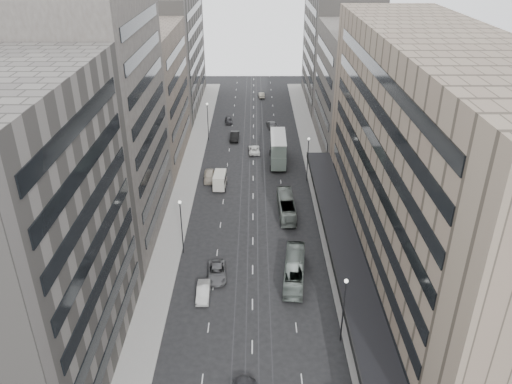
{
  "coord_description": "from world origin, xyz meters",
  "views": [
    {
      "loc": [
        0.31,
        -46.21,
        39.82
      ],
      "look_at": [
        0.47,
        17.22,
        6.9
      ],
      "focal_mm": 35.0,
      "sensor_mm": 36.0,
      "label": 1
    }
  ],
  "objects_px": {
    "bus_near": "(294,270)",
    "double_decker": "(278,149)",
    "bus_far": "(286,206)",
    "sedan_1": "(203,292)",
    "panel_van": "(220,180)",
    "sedan_2": "(217,272)"
  },
  "relations": [
    {
      "from": "sedan_1",
      "to": "sedan_2",
      "type": "height_order",
      "value": "sedan_1"
    },
    {
      "from": "double_decker",
      "to": "bus_near",
      "type": "bearing_deg",
      "value": -88.15
    },
    {
      "from": "sedan_1",
      "to": "sedan_2",
      "type": "bearing_deg",
      "value": 69.5
    },
    {
      "from": "bus_near",
      "to": "double_decker",
      "type": "bearing_deg",
      "value": -82.83
    },
    {
      "from": "sedan_1",
      "to": "sedan_2",
      "type": "xyz_separation_m",
      "value": [
        1.41,
        4.0,
        -0.01
      ]
    },
    {
      "from": "double_decker",
      "to": "panel_van",
      "type": "bearing_deg",
      "value": -133.59
    },
    {
      "from": "double_decker",
      "to": "panel_van",
      "type": "height_order",
      "value": "double_decker"
    },
    {
      "from": "bus_near",
      "to": "sedan_1",
      "type": "distance_m",
      "value": 11.99
    },
    {
      "from": "bus_near",
      "to": "double_decker",
      "type": "xyz_separation_m",
      "value": [
        -0.58,
        36.82,
        1.58
      ]
    },
    {
      "from": "panel_van",
      "to": "sedan_2",
      "type": "xyz_separation_m",
      "value": [
        1.18,
        -25.6,
        -0.83
      ]
    },
    {
      "from": "panel_van",
      "to": "sedan_2",
      "type": "bearing_deg",
      "value": -84.44
    },
    {
      "from": "bus_near",
      "to": "sedan_1",
      "type": "relative_size",
      "value": 2.32
    },
    {
      "from": "bus_far",
      "to": "sedan_1",
      "type": "bearing_deg",
      "value": 59.36
    },
    {
      "from": "bus_far",
      "to": "sedan_1",
      "type": "relative_size",
      "value": 2.26
    },
    {
      "from": "double_decker",
      "to": "panel_van",
      "type": "xyz_separation_m",
      "value": [
        -10.62,
        -10.79,
        -1.47
      ]
    },
    {
      "from": "bus_near",
      "to": "sedan_2",
      "type": "bearing_deg",
      "value": 3.82
    },
    {
      "from": "bus_near",
      "to": "bus_far",
      "type": "xyz_separation_m",
      "value": [
        -0.09,
        16.87,
        -0.04
      ]
    },
    {
      "from": "double_decker",
      "to": "sedan_1",
      "type": "xyz_separation_m",
      "value": [
        -10.85,
        -40.39,
        -2.28
      ]
    },
    {
      "from": "sedan_1",
      "to": "bus_far",
      "type": "bearing_deg",
      "value": 59.95
    },
    {
      "from": "double_decker",
      "to": "sedan_2",
      "type": "relative_size",
      "value": 1.98
    },
    {
      "from": "double_decker",
      "to": "sedan_1",
      "type": "bearing_deg",
      "value": -104.09
    },
    {
      "from": "bus_near",
      "to": "double_decker",
      "type": "relative_size",
      "value": 1.0
    }
  ]
}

